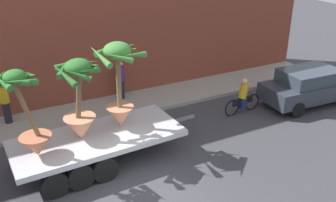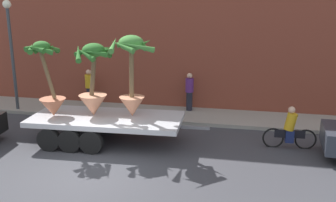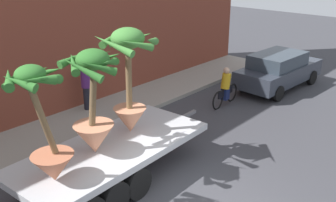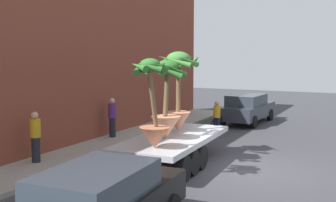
{
  "view_description": "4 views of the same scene",
  "coord_description": "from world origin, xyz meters",
  "views": [
    {
      "loc": [
        -3.29,
        -7.72,
        6.97
      ],
      "look_at": [
        2.47,
        3.37,
        1.24
      ],
      "focal_mm": 40.15,
      "sensor_mm": 36.0,
      "label": 1
    },
    {
      "loc": [
        4.38,
        -9.88,
        5.16
      ],
      "look_at": [
        1.6,
        3.36,
        1.46
      ],
      "focal_mm": 41.31,
      "sensor_mm": 36.0,
      "label": 2
    },
    {
      "loc": [
        -6.25,
        -4.47,
        5.71
      ],
      "look_at": [
        1.8,
        2.65,
        1.53
      ],
      "focal_mm": 42.03,
      "sensor_mm": 36.0,
      "label": 3
    },
    {
      "loc": [
        -13.06,
        -3.58,
        3.77
      ],
      "look_at": [
        1.06,
        3.55,
        1.98
      ],
      "focal_mm": 44.57,
      "sensor_mm": 36.0,
      "label": 4
    }
  ],
  "objects": [
    {
      "name": "sidewalk",
      "position": [
        0.0,
        6.1,
        0.07
      ],
      "size": [
        24.0,
        2.2,
        0.15
      ],
      "primitive_type": "cube",
      "color": "gray",
      "rests_on": "ground"
    },
    {
      "name": "flatbed_trailer",
      "position": [
        -0.73,
        2.55,
        0.76
      ],
      "size": [
        6.43,
        2.55,
        0.98
      ],
      "color": "#B7BABF",
      "rests_on": "ground"
    },
    {
      "name": "potted_palm_rear",
      "position": [
        -0.93,
        2.62,
        2.2
      ],
      "size": [
        1.5,
        1.47,
        2.6
      ],
      "color": "tan",
      "rests_on": "flatbed_trailer"
    },
    {
      "name": "potted_palm_middle",
      "position": [
        0.43,
        2.8,
        2.53
      ],
      "size": [
        1.71,
        1.7,
        2.88
      ],
      "color": "tan",
      "rests_on": "flatbed_trailer"
    },
    {
      "name": "potted_palm_front",
      "position": [
        -2.46,
        2.26,
        2.13
      ],
      "size": [
        1.34,
        1.21,
        2.67
      ],
      "color": "#B26647",
      "rests_on": "flatbed_trailer"
    },
    {
      "name": "cyclist",
      "position": [
        5.93,
        3.34,
        0.67
      ],
      "size": [
        1.84,
        0.37,
        1.54
      ],
      "color": "black",
      "rests_on": "ground"
    },
    {
      "name": "parked_car",
      "position": [
        9.1,
        2.73,
        0.83
      ],
      "size": [
        4.57,
        2.07,
        1.58
      ],
      "color": "#2D333D",
      "rests_on": "ground"
    },
    {
      "name": "pedestrian_near_gate",
      "position": [
        1.89,
        6.69,
        1.04
      ],
      "size": [
        0.36,
        0.36,
        1.71
      ],
      "color": "black",
      "rests_on": "sidewalk"
    }
  ]
}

